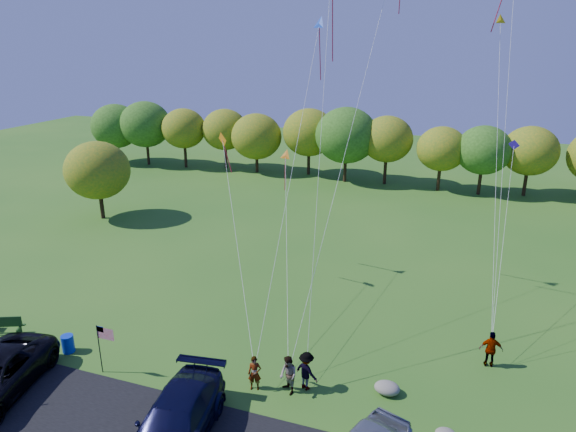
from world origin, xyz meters
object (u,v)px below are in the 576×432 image
Objects in this scene: park_bench at (5,324)px; flyer_b at (288,375)px; flyer_d at (491,349)px; minivan_navy at (175,423)px; trash_barrel at (68,344)px; flyer_a at (255,373)px; flyer_c at (306,371)px.

flyer_b is at bearing -21.70° from park_bench.
flyer_d is (8.67, 5.18, 0.02)m from flyer_b.
minivan_navy is 3.40× the size of park_bench.
trash_barrel is (-8.59, 3.71, -0.54)m from minivan_navy.
minivan_navy is at bearing -84.11° from flyer_b.
flyer_b is 16.19m from park_bench.
flyer_d is at bearing 16.12° from trash_barrel.
flyer_b is (3.17, 4.42, -0.08)m from minivan_navy.
flyer_a is at bearing -128.79° from flyer_b.
minivan_navy reaches higher than park_bench.
minivan_navy is at bearing -129.05° from flyer_a.
minivan_navy is 3.43× the size of flyer_d.
flyer_d is 0.99× the size of park_bench.
flyer_a is 0.88× the size of park_bench.
trash_barrel is at bearing 30.05° from flyer_c.
flyer_d is (11.83, 9.61, -0.06)m from minivan_navy.
minivan_navy reaches higher than flyer_b.
flyer_d reaches higher than flyer_a.
flyer_c is 2.03× the size of trash_barrel.
flyer_c is at bearing -19.86° from park_bench.
minivan_navy reaches higher than trash_barrel.
flyer_c reaches higher than trash_barrel.
flyer_b is 0.88m from flyer_c.
flyer_b reaches higher than trash_barrel.
flyer_b is 2.00× the size of trash_barrel.
minivan_navy is 9.37m from trash_barrel.
flyer_a is 11.57m from flyer_d.
flyer_d is 25.49m from park_bench.
flyer_d is (10.20, 5.45, 0.11)m from flyer_a.
minivan_navy is at bearing 76.53° from flyer_c.
trash_barrel is at bearing 164.89° from flyer_a.
flyer_b reaches higher than park_bench.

